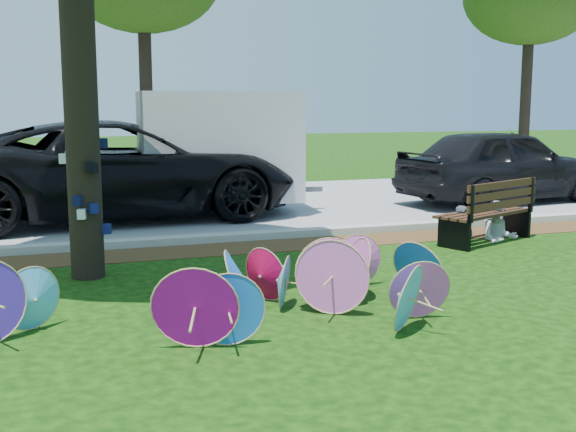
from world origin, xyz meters
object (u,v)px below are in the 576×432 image
(dark_pickup, at_px, (503,165))
(park_bench, at_px, (484,211))
(cargo_trailer, at_px, (219,146))
(parasol_pile, at_px, (273,284))
(person_right, at_px, (500,202))
(person_left, at_px, (464,207))
(black_van, at_px, (121,170))

(dark_pickup, bearing_deg, park_bench, 134.24)
(park_bench, bearing_deg, cargo_trailer, 104.76)
(parasol_pile, relative_size, person_right, 4.34)
(dark_pickup, xyz_separation_m, cargo_trailer, (-6.61, 0.49, 0.54))
(dark_pickup, distance_m, person_left, 5.29)
(parasol_pile, height_order, person_left, person_left)
(black_van, relative_size, person_left, 5.90)
(black_van, relative_size, person_right, 5.45)
(cargo_trailer, bearing_deg, dark_pickup, 0.06)
(dark_pickup, distance_m, park_bench, 5.11)
(parasol_pile, height_order, black_van, black_van)
(cargo_trailer, height_order, person_left, cargo_trailer)
(cargo_trailer, height_order, park_bench, cargo_trailer)
(black_van, distance_m, cargo_trailer, 2.08)
(dark_pickup, height_order, person_left, dark_pickup)
(dark_pickup, relative_size, person_right, 3.96)
(black_van, height_order, cargo_trailer, cargo_trailer)
(parasol_pile, distance_m, person_right, 5.86)
(parasol_pile, xyz_separation_m, person_right, (4.99, 3.06, 0.27))
(park_bench, relative_size, person_right, 1.53)
(park_bench, xyz_separation_m, person_right, (0.35, 0.05, 0.13))
(dark_pickup, distance_m, person_right, 4.85)
(parasol_pile, xyz_separation_m, park_bench, (4.64, 3.01, 0.14))
(parasol_pile, relative_size, cargo_trailer, 1.76)
(cargo_trailer, bearing_deg, person_left, -50.75)
(dark_pickup, relative_size, person_left, 4.29)
(park_bench, bearing_deg, dark_pickup, 28.89)
(dark_pickup, bearing_deg, person_right, 137.12)
(dark_pickup, relative_size, park_bench, 2.59)
(cargo_trailer, distance_m, person_right, 5.90)
(black_van, xyz_separation_m, park_bench, (5.49, -4.41, -0.46))
(cargo_trailer, xyz_separation_m, park_bench, (3.45, -4.49, -0.90))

